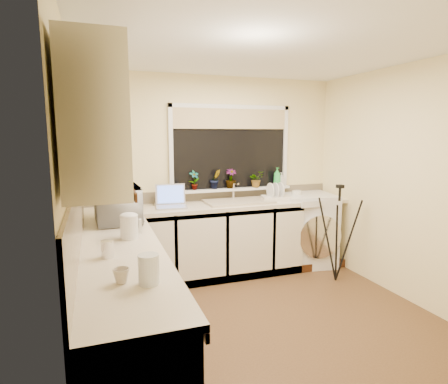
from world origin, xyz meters
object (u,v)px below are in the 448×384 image
(dish_rack, at_px, (276,198))
(tripod, at_px, (338,233))
(laptop, at_px, (171,201))
(glass_jug, at_px, (149,269))
(steel_jar, at_px, (107,249))
(kettle, at_px, (129,227))
(cup_back, at_px, (297,194))
(washing_machine, at_px, (306,229))
(cup_left, at_px, (121,276))
(plant_d, at_px, (256,179))
(microwave, at_px, (118,204))
(soap_bottle_clear, at_px, (281,179))
(plant_c, at_px, (231,179))
(plant_b, at_px, (215,179))
(plant_a, at_px, (194,180))
(soap_bottle_green, at_px, (277,177))

(dish_rack, height_order, tripod, tripod)
(laptop, distance_m, dish_rack, 1.35)
(glass_jug, bearing_deg, steel_jar, 110.44)
(kettle, height_order, cup_back, kettle)
(tripod, bearing_deg, washing_machine, 103.40)
(tripod, bearing_deg, cup_left, -139.53)
(kettle, distance_m, dish_rack, 2.25)
(washing_machine, xyz_separation_m, plant_d, (-0.66, 0.18, 0.68))
(plant_d, bearing_deg, kettle, -141.56)
(microwave, distance_m, cup_back, 2.36)
(laptop, relative_size, soap_bottle_clear, 2.12)
(washing_machine, relative_size, plant_c, 3.87)
(laptop, distance_m, cup_back, 1.67)
(steel_jar, height_order, plant_b, plant_b)
(plant_b, bearing_deg, cup_left, -119.48)
(microwave, bearing_deg, steel_jar, 169.59)
(cup_back, bearing_deg, dish_rack, -170.80)
(glass_jug, xyz_separation_m, soap_bottle_clear, (2.09, 2.37, 0.15))
(dish_rack, distance_m, steel_jar, 2.64)
(laptop, relative_size, plant_d, 1.80)
(steel_jar, relative_size, plant_a, 0.49)
(cup_left, bearing_deg, cup_back, 41.82)
(dish_rack, relative_size, cup_back, 2.73)
(glass_jug, bearing_deg, kettle, 91.21)
(kettle, bearing_deg, soap_bottle_green, 34.07)
(dish_rack, height_order, microwave, microwave)
(washing_machine, height_order, soap_bottle_green, soap_bottle_green)
(tripod, height_order, cup_back, tripod)
(plant_b, bearing_deg, soap_bottle_clear, -1.34)
(soap_bottle_clear, bearing_deg, microwave, -160.99)
(dish_rack, relative_size, tripod, 0.31)
(tripod, xyz_separation_m, cup_left, (-2.55, -1.46, 0.36))
(cup_back, bearing_deg, steel_jar, -146.04)
(microwave, height_order, cup_back, microwave)
(cup_back, bearing_deg, washing_machine, -4.95)
(plant_d, distance_m, cup_back, 0.57)
(dish_rack, bearing_deg, microwave, -150.96)
(laptop, xyz_separation_m, dish_rack, (1.35, -0.03, -0.04))
(microwave, relative_size, plant_a, 2.50)
(laptop, distance_m, steel_jar, 1.79)
(tripod, distance_m, plant_a, 1.84)
(steel_jar, bearing_deg, plant_b, 53.25)
(glass_jug, distance_m, plant_a, 2.56)
(washing_machine, bearing_deg, tripod, -78.30)
(steel_jar, distance_m, plant_a, 2.15)
(laptop, bearing_deg, cup_left, -101.63)
(plant_c, bearing_deg, tripod, -39.62)
(steel_jar, distance_m, cup_back, 2.93)
(plant_c, distance_m, plant_d, 0.34)
(microwave, distance_m, plant_b, 1.45)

